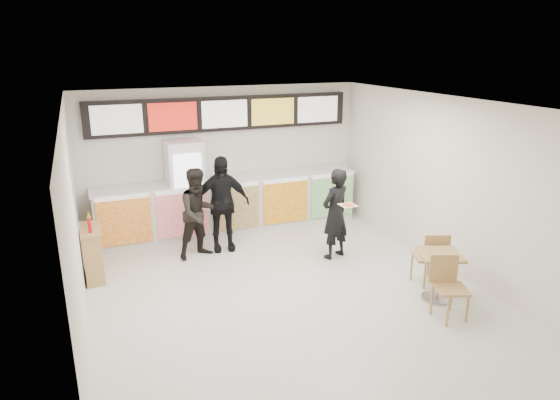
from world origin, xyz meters
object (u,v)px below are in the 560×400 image
customer_mid (221,204)px  condiment_ledge (93,253)px  customer_main (335,214)px  cafe_table (439,268)px  customer_left (199,213)px  service_counter (231,205)px  drinks_fridge (186,190)px

customer_mid → condiment_ledge: (-2.36, -0.41, -0.46)m
customer_main → customer_mid: customer_mid is taller
cafe_table → condiment_ledge: size_ratio=1.50×
customer_main → customer_left: bearing=-43.3°
service_counter → customer_mid: customer_mid is taller
cafe_table → drinks_fridge: bearing=147.6°
customer_main → cafe_table: customer_main is taller
drinks_fridge → customer_main: bearing=-42.1°
service_counter → customer_left: (-0.93, -1.10, 0.27)m
customer_main → cafe_table: size_ratio=1.05×
service_counter → customer_main: size_ratio=3.28×
condiment_ledge → cafe_table: bearing=-29.6°
service_counter → condiment_ledge: 3.12m
customer_mid → condiment_ledge: size_ratio=1.72×
service_counter → condiment_ledge: size_ratio=5.17×
customer_mid → customer_left: bearing=-152.7°
drinks_fridge → cafe_table: size_ratio=1.24×
customer_main → condiment_ledge: size_ratio=1.58×
customer_main → customer_mid: (-1.83, 1.15, 0.08)m
service_counter → customer_left: bearing=-130.3°
customer_main → condiment_ledge: (-4.19, 0.73, -0.39)m
service_counter → customer_mid: bearing=-116.5°
service_counter → customer_main: (1.37, -2.07, 0.28)m
customer_main → service_counter: bearing=-76.9°
customer_main → customer_mid: size_ratio=0.92×
service_counter → customer_left: size_ratio=3.28×
customer_left → customer_main: bearing=-38.3°
drinks_fridge → customer_mid: 1.06m
customer_mid → condiment_ledge: 2.44m
customer_mid → customer_main: bearing=-25.1°
drinks_fridge → condiment_ledge: bearing=-144.3°
customer_main → condiment_ledge: bearing=-30.4°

